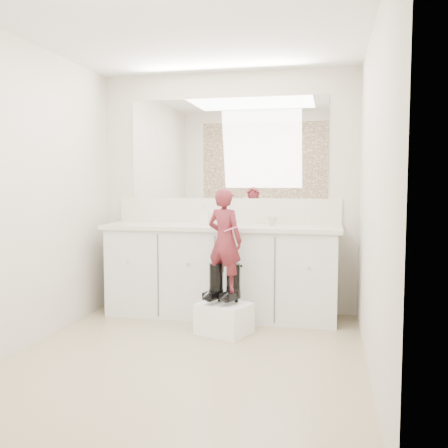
# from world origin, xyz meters

# --- Properties ---
(floor) EXTENTS (3.00, 3.00, 0.00)m
(floor) POSITION_xyz_m (0.00, 0.00, 0.00)
(floor) COLOR #968162
(floor) RESTS_ON ground
(ceiling) EXTENTS (3.00, 3.00, 0.00)m
(ceiling) POSITION_xyz_m (0.00, 0.00, 2.40)
(ceiling) COLOR white
(ceiling) RESTS_ON wall_back
(wall_back) EXTENTS (2.60, 0.00, 2.60)m
(wall_back) POSITION_xyz_m (0.00, 1.50, 1.20)
(wall_back) COLOR beige
(wall_back) RESTS_ON floor
(wall_front) EXTENTS (2.60, 0.00, 2.60)m
(wall_front) POSITION_xyz_m (0.00, -1.50, 1.20)
(wall_front) COLOR beige
(wall_front) RESTS_ON floor
(wall_left) EXTENTS (0.00, 3.00, 3.00)m
(wall_left) POSITION_xyz_m (-1.30, 0.00, 1.20)
(wall_left) COLOR beige
(wall_left) RESTS_ON floor
(wall_right) EXTENTS (0.00, 3.00, 3.00)m
(wall_right) POSITION_xyz_m (1.30, 0.00, 1.20)
(wall_right) COLOR beige
(wall_right) RESTS_ON floor
(vanity_cabinet) EXTENTS (2.20, 0.55, 0.85)m
(vanity_cabinet) POSITION_xyz_m (0.00, 1.23, 0.42)
(vanity_cabinet) COLOR silver
(vanity_cabinet) RESTS_ON floor
(countertop) EXTENTS (2.28, 0.58, 0.04)m
(countertop) POSITION_xyz_m (0.00, 1.21, 0.87)
(countertop) COLOR beige
(countertop) RESTS_ON vanity_cabinet
(backsplash) EXTENTS (2.28, 0.03, 0.25)m
(backsplash) POSITION_xyz_m (0.00, 1.49, 1.02)
(backsplash) COLOR beige
(backsplash) RESTS_ON countertop
(mirror) EXTENTS (2.00, 0.02, 1.00)m
(mirror) POSITION_xyz_m (0.00, 1.49, 1.64)
(mirror) COLOR white
(mirror) RESTS_ON wall_back
(dot_panel) EXTENTS (2.00, 0.01, 1.20)m
(dot_panel) POSITION_xyz_m (0.00, -1.49, 1.65)
(dot_panel) COLOR #472819
(dot_panel) RESTS_ON wall_front
(faucet) EXTENTS (0.08, 0.08, 0.10)m
(faucet) POSITION_xyz_m (0.00, 1.38, 0.94)
(faucet) COLOR silver
(faucet) RESTS_ON countertop
(cup) EXTENTS (0.10, 0.10, 0.08)m
(cup) POSITION_xyz_m (0.48, 1.30, 0.93)
(cup) COLOR #BEB198
(cup) RESTS_ON countertop
(soap_bottle) EXTENTS (0.09, 0.09, 0.19)m
(soap_bottle) POSITION_xyz_m (-0.17, 1.24, 0.98)
(soap_bottle) COLOR beige
(soap_bottle) RESTS_ON countertop
(step_stool) EXTENTS (0.51, 0.47, 0.26)m
(step_stool) POSITION_xyz_m (0.15, 0.66, 0.13)
(step_stool) COLOR white
(step_stool) RESTS_ON floor
(boot_left) EXTENTS (0.20, 0.26, 0.34)m
(boot_left) POSITION_xyz_m (0.07, 0.68, 0.43)
(boot_left) COLOR black
(boot_left) RESTS_ON step_stool
(boot_right) EXTENTS (0.20, 0.26, 0.34)m
(boot_right) POSITION_xyz_m (0.22, 0.68, 0.43)
(boot_right) COLOR black
(boot_right) RESTS_ON step_stool
(toddler) EXTENTS (0.38, 0.32, 0.89)m
(toddler) POSITION_xyz_m (0.15, 0.68, 0.81)
(toddler) COLOR #9E303E
(toddler) RESTS_ON step_stool
(toothbrush) EXTENTS (0.13, 0.06, 0.06)m
(toothbrush) POSITION_xyz_m (0.22, 0.60, 0.91)
(toothbrush) COLOR #E55995
(toothbrush) RESTS_ON toddler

